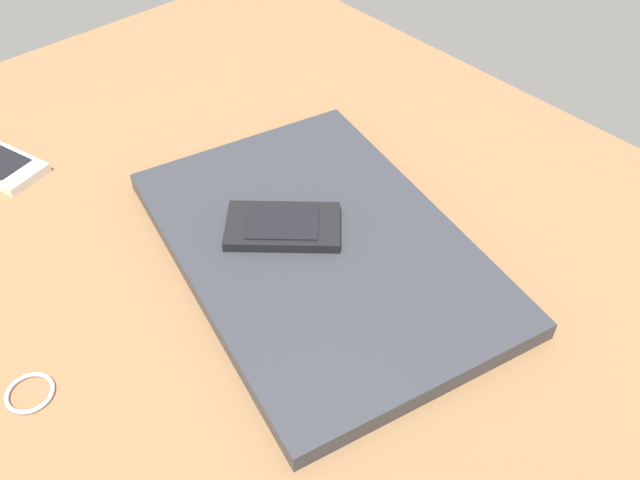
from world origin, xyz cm
name	(u,v)px	position (x,y,z in cm)	size (l,w,h in cm)	color
desk_surface	(344,317)	(0.00, 0.00, 1.50)	(120.00, 80.00, 3.00)	olive
laptop_closed	(320,248)	(-6.04, 2.59, 3.91)	(35.83, 24.33, 1.82)	#33353D
cell_phone_on_laptop	(283,226)	(-9.45, 1.04, 5.33)	(11.57, 11.79, 1.10)	black
key_ring	(30,393)	(-9.74, -24.26, 3.18)	(3.80, 3.80, 0.36)	silver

